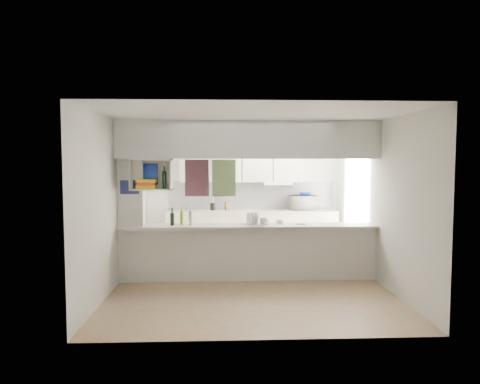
{
  "coord_description": "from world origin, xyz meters",
  "views": [
    {
      "loc": [
        -0.43,
        -6.94,
        1.95
      ],
      "look_at": [
        -0.12,
        0.5,
        1.43
      ],
      "focal_mm": 32.0,
      "sensor_mm": 36.0,
      "label": 1
    }
  ],
  "objects": [
    {
      "name": "dish_rack",
      "position": [
        0.1,
        0.01,
        1.0
      ],
      "size": [
        0.47,
        0.41,
        0.21
      ],
      "rotation": [
        0.0,
        0.0,
        0.33
      ],
      "color": "silver",
      "rests_on": "breakfast_bar"
    },
    {
      "name": "microwave",
      "position": [
        1.32,
        2.11,
        1.08
      ],
      "size": [
        0.63,
        0.49,
        0.31
      ],
      "primitive_type": "imported",
      "rotation": [
        0.0,
        0.0,
        3.35
      ],
      "color": "white",
      "rests_on": "bench_top"
    },
    {
      "name": "wall_right",
      "position": [
        2.1,
        0.0,
        1.3
      ],
      "size": [
        0.0,
        4.8,
        4.8
      ],
      "primitive_type": "plane",
      "rotation": [
        1.57,
        0.0,
        -1.57
      ],
      "color": "silver",
      "rests_on": "floor"
    },
    {
      "name": "utensil_jar",
      "position": [
        -0.63,
        2.15,
        1.0
      ],
      "size": [
        0.11,
        0.11,
        0.15
      ],
      "primitive_type": "cylinder",
      "color": "black",
      "rests_on": "bench_top"
    },
    {
      "name": "knife_block",
      "position": [
        -0.32,
        2.18,
        1.02
      ],
      "size": [
        0.12,
        0.11,
        0.19
      ],
      "primitive_type": "cube",
      "rotation": [
        0.0,
        0.0,
        0.38
      ],
      "color": "#59311E",
      "rests_on": "bench_top"
    },
    {
      "name": "wine_bottles",
      "position": [
        -1.09,
        0.0,
        1.04
      ],
      "size": [
        0.36,
        0.14,
        0.32
      ],
      "color": "black",
      "rests_on": "breakfast_bar"
    },
    {
      "name": "wall_left",
      "position": [
        -2.1,
        0.0,
        1.3
      ],
      "size": [
        0.0,
        4.8,
        4.8
      ],
      "primitive_type": "plane",
      "rotation": [
        1.57,
        0.0,
        1.57
      ],
      "color": "silver",
      "rests_on": "floor"
    },
    {
      "name": "ceiling",
      "position": [
        0.0,
        0.0,
        2.6
      ],
      "size": [
        4.8,
        4.8,
        0.0
      ],
      "primitive_type": "plane",
      "color": "white",
      "rests_on": "wall_back"
    },
    {
      "name": "cubby_shelf",
      "position": [
        -1.57,
        -0.06,
        1.71
      ],
      "size": [
        0.65,
        0.35,
        0.5
      ],
      "color": "white",
      "rests_on": "bulkhead"
    },
    {
      "name": "servery_partition",
      "position": [
        -0.17,
        0.0,
        1.66
      ],
      "size": [
        4.2,
        0.5,
        2.6
      ],
      "color": "silver",
      "rests_on": "floor"
    },
    {
      "name": "cup",
      "position": [
        0.25,
        -0.08,
        0.99
      ],
      "size": [
        0.17,
        0.17,
        0.11
      ],
      "primitive_type": "imported",
      "rotation": [
        0.0,
        0.0,
        0.35
      ],
      "color": "white",
      "rests_on": "dish_rack"
    },
    {
      "name": "bowl",
      "position": [
        1.35,
        2.11,
        1.27
      ],
      "size": [
        0.27,
        0.27,
        0.07
      ],
      "primitive_type": "imported",
      "color": "navy",
      "rests_on": "microwave"
    },
    {
      "name": "floor",
      "position": [
        0.0,
        0.0,
        0.0
      ],
      "size": [
        4.8,
        4.8,
        0.0
      ],
      "primitive_type": "plane",
      "color": "#937355",
      "rests_on": "ground"
    },
    {
      "name": "kitchen_run",
      "position": [
        0.16,
        2.14,
        0.83
      ],
      "size": [
        3.6,
        0.63,
        2.24
      ],
      "color": "beige",
      "rests_on": "floor"
    },
    {
      "name": "wall_back",
      "position": [
        0.0,
        2.4,
        1.3
      ],
      "size": [
        4.2,
        0.0,
        4.2
      ],
      "primitive_type": "plane",
      "rotation": [
        1.57,
        0.0,
        0.0
      ],
      "color": "silver",
      "rests_on": "floor"
    },
    {
      "name": "plastic_tubs",
      "position": [
        0.56,
        0.09,
        0.95
      ],
      "size": [
        0.49,
        0.17,
        0.07
      ],
      "color": "silver",
      "rests_on": "breakfast_bar"
    }
  ]
}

